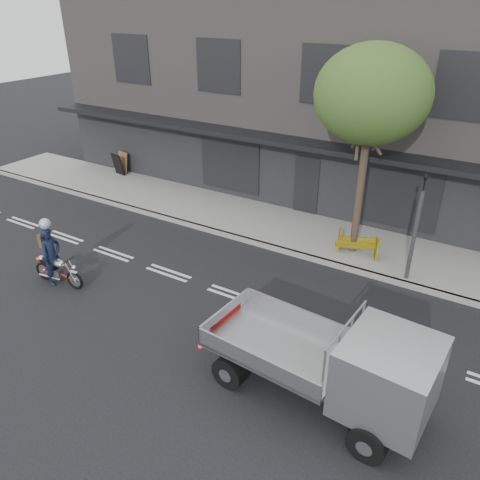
% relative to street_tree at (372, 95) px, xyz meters
% --- Properties ---
extents(ground, '(80.00, 80.00, 0.00)m').
position_rel_street_tree_xyz_m(ground, '(-2.20, -4.20, -5.28)').
color(ground, black).
rests_on(ground, ground).
extents(sidewalk, '(32.00, 3.20, 0.15)m').
position_rel_street_tree_xyz_m(sidewalk, '(-2.20, 0.50, -5.20)').
color(sidewalk, gray).
rests_on(sidewalk, ground).
extents(kerb, '(32.00, 0.20, 0.15)m').
position_rel_street_tree_xyz_m(kerb, '(-2.20, -1.10, -5.20)').
color(kerb, gray).
rests_on(kerb, ground).
extents(building_main, '(26.00, 10.00, 8.00)m').
position_rel_street_tree_xyz_m(building_main, '(-2.20, 7.10, -1.28)').
color(building_main, slate).
rests_on(building_main, ground).
extents(street_tree, '(3.40, 3.40, 6.74)m').
position_rel_street_tree_xyz_m(street_tree, '(0.00, 0.00, 0.00)').
color(street_tree, '#382B21').
rests_on(street_tree, ground).
extents(traffic_light_pole, '(0.12, 0.12, 3.50)m').
position_rel_street_tree_xyz_m(traffic_light_pole, '(2.00, -0.85, -3.63)').
color(traffic_light_pole, '#2D2D30').
rests_on(traffic_light_pole, ground).
extents(motorcycle, '(1.84, 0.53, 0.95)m').
position_rel_street_tree_xyz_m(motorcycle, '(-7.05, -6.39, -4.79)').
color(motorcycle, black).
rests_on(motorcycle, ground).
extents(rider, '(0.51, 0.71, 1.84)m').
position_rel_street_tree_xyz_m(rider, '(-7.20, -6.39, -4.35)').
color(rider, black).
rests_on(rider, ground).
extents(flatbed_ute, '(4.93, 2.32, 2.22)m').
position_rel_street_tree_xyz_m(flatbed_ute, '(2.42, -6.66, -4.01)').
color(flatbed_ute, black).
rests_on(flatbed_ute, ground).
extents(construction_barrier, '(1.46, 1.00, 0.76)m').
position_rel_street_tree_xyz_m(construction_barrier, '(0.20, -0.37, -4.75)').
color(construction_barrier, yellow).
rests_on(construction_barrier, sidewalk).
extents(sandwich_board, '(0.73, 0.55, 1.04)m').
position_rel_street_tree_xyz_m(sandwich_board, '(-12.19, 1.48, -4.61)').
color(sandwich_board, black).
rests_on(sandwich_board, sidewalk).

